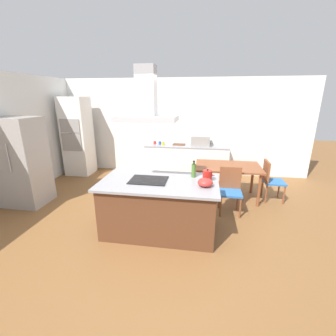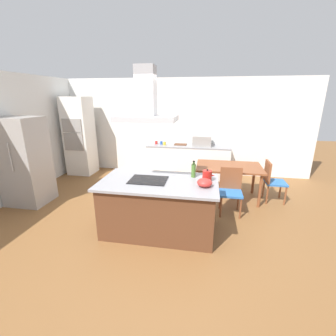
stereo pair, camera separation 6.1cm
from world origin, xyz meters
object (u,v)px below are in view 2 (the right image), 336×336
tea_kettle (207,176)px  chair_facing_island (231,188)px  countertop_microwave (202,141)px  range_hood (146,104)px  coffee_mug_blue (161,143)px  refrigerator (25,162)px  cutting_board (180,144)px  coffee_mug_yellow (165,143)px  olive_oil_bottle (194,170)px  mixing_bowl (205,183)px  cooktop (148,180)px  dining_table (229,170)px  wall_oven_stack (80,136)px  coffee_mug_red (156,142)px  chair_at_right_end (272,179)px

tea_kettle → chair_facing_island: (0.47, 0.75, -0.48)m
countertop_microwave → range_hood: bearing=-104.9°
coffee_mug_blue → refrigerator: 3.34m
cutting_board → refrigerator: bearing=-142.0°
tea_kettle → coffee_mug_yellow: bearing=114.3°
coffee_mug_blue → cutting_board: (0.54, 0.04, -0.04)m
olive_oil_bottle → mixing_bowl: olive_oil_bottle is taller
countertop_microwave → cutting_board: bearing=175.2°
countertop_microwave → refrigerator: refrigerator is taller
cooktop → cutting_board: bearing=86.7°
dining_table → range_hood: range_hood is taller
countertop_microwave → coffee_mug_blue: countertop_microwave is taller
wall_oven_stack → tea_kettle: bearing=-34.3°
olive_oil_bottle → chair_facing_island: olive_oil_bottle is taller
dining_table → range_hood: bearing=-132.1°
chair_facing_island → countertop_microwave: bearing=108.0°
olive_oil_bottle → refrigerator: bearing=174.7°
cooktop → dining_table: size_ratio=0.43×
coffee_mug_blue → coffee_mug_red: bearing=172.0°
tea_kettle → mixing_bowl: tea_kettle is taller
cutting_board → wall_oven_stack: (-2.90, -0.28, 0.19)m
tea_kettle → wall_oven_stack: (-3.67, 2.50, 0.12)m
coffee_mug_blue → dining_table: bearing=-36.7°
coffee_mug_yellow → coffee_mug_red: bearing=160.9°
wall_oven_stack → chair_facing_island: wall_oven_stack is taller
mixing_bowl → chair_at_right_end: bearing=49.8°
coffee_mug_red → range_hood: 3.17m
countertop_microwave → refrigerator: size_ratio=0.27×
tea_kettle → countertop_microwave: bearing=93.7°
dining_table → chair_at_right_end: 0.93m
countertop_microwave → coffee_mug_yellow: size_ratio=5.56×
countertop_microwave → range_hood: range_hood is taller
mixing_bowl → chair_facing_island: 1.22m
tea_kettle → cutting_board: (-0.77, 2.79, -0.08)m
cooktop → cutting_board: 2.93m
mixing_bowl → countertop_microwave: 3.00m
refrigerator → range_hood: bearing=-12.2°
wall_oven_stack → range_hood: size_ratio=2.44×
olive_oil_bottle → chair_at_right_end: (1.61, 1.28, -0.51)m
olive_oil_bottle → cutting_board: olive_oil_bottle is taller
coffee_mug_yellow → chair_facing_island: bearing=-48.9°
cutting_board → wall_oven_stack: 2.92m
chair_facing_island → range_hood: bearing=-147.6°
cooktop → tea_kettle: tea_kettle is taller
coffee_mug_yellow → chair_facing_island: 2.59m
wall_oven_stack → coffee_mug_blue: bearing=5.8°
tea_kettle → coffee_mug_yellow: size_ratio=2.25×
chair_facing_island → chair_at_right_end: (0.92, 0.67, 0.00)m
cooktop → range_hood: range_hood is taller
dining_table → chair_at_right_end: bearing=-0.0°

